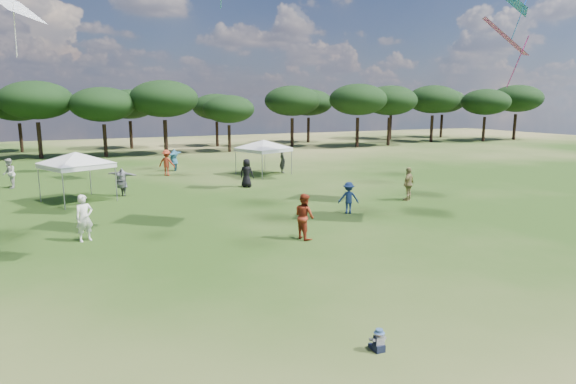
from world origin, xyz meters
The scene contains 5 objects.
tree_line centered at (2.39, 47.41, 5.42)m, with size 108.78×17.63×7.77m.
tent_left centered at (-5.65, 22.12, 2.60)m, with size 5.64×5.64×3.03m.
tent_right centered at (7.30, 27.17, 2.48)m, with size 5.97×5.97×2.90m.
toddler centered at (-0.13, 1.84, 0.23)m, with size 0.35×0.39×0.52m.
festival_crowd centered at (-1.76, 22.77, 0.88)m, with size 27.23×22.98×1.92m.
Camera 1 is at (-6.00, -6.19, 5.40)m, focal length 30.00 mm.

